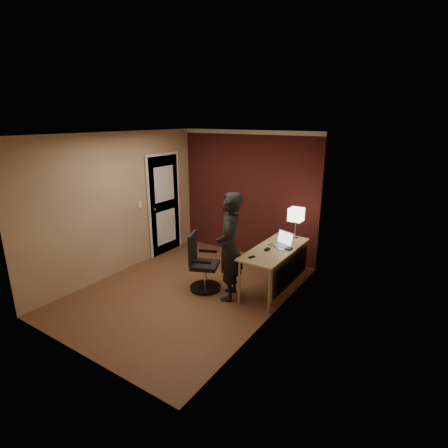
{
  "coord_description": "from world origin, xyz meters",
  "views": [
    {
      "loc": [
        3.35,
        -4.03,
        2.72
      ],
      "look_at": [
        0.35,
        0.55,
        1.05
      ],
      "focal_mm": 28.0,
      "sensor_mm": 36.0,
      "label": 1
    }
  ],
  "objects_px": {
    "mouse": "(267,249)",
    "office_chair": "(201,266)",
    "laptop": "(282,242)",
    "wallet": "(289,249)",
    "phone": "(252,257)",
    "person": "(229,247)",
    "desk_lamp": "(296,215)",
    "desk": "(279,257)"
  },
  "relations": [
    {
      "from": "mouse",
      "to": "phone",
      "type": "bearing_deg",
      "value": -96.98
    },
    {
      "from": "phone",
      "to": "office_chair",
      "type": "height_order",
      "value": "office_chair"
    },
    {
      "from": "wallet",
      "to": "laptop",
      "type": "bearing_deg",
      "value": 148.7
    },
    {
      "from": "laptop",
      "to": "mouse",
      "type": "bearing_deg",
      "value": -109.36
    },
    {
      "from": "desk",
      "to": "phone",
      "type": "xyz_separation_m",
      "value": [
        -0.2,
        -0.54,
        0.13
      ]
    },
    {
      "from": "desk_lamp",
      "to": "mouse",
      "type": "relative_size",
      "value": 5.35
    },
    {
      "from": "desk",
      "to": "laptop",
      "type": "height_order",
      "value": "laptop"
    },
    {
      "from": "phone",
      "to": "laptop",
      "type": "bearing_deg",
      "value": 89.55
    },
    {
      "from": "mouse",
      "to": "phone",
      "type": "height_order",
      "value": "mouse"
    },
    {
      "from": "desk",
      "to": "person",
      "type": "height_order",
      "value": "person"
    },
    {
      "from": "phone",
      "to": "office_chair",
      "type": "distance_m",
      "value": 0.94
    },
    {
      "from": "person",
      "to": "office_chair",
      "type": "bearing_deg",
      "value": -110.32
    },
    {
      "from": "mouse",
      "to": "person",
      "type": "bearing_deg",
      "value": -130.67
    },
    {
      "from": "phone",
      "to": "person",
      "type": "xyz_separation_m",
      "value": [
        -0.35,
        -0.06,
        0.11
      ]
    },
    {
      "from": "phone",
      "to": "person",
      "type": "relative_size",
      "value": 0.07
    },
    {
      "from": "mouse",
      "to": "person",
      "type": "relative_size",
      "value": 0.06
    },
    {
      "from": "mouse",
      "to": "office_chair",
      "type": "relative_size",
      "value": 0.11
    },
    {
      "from": "desk",
      "to": "phone",
      "type": "relative_size",
      "value": 13.04
    },
    {
      "from": "laptop",
      "to": "wallet",
      "type": "xyz_separation_m",
      "value": [
        0.16,
        -0.09,
        -0.05
      ]
    },
    {
      "from": "wallet",
      "to": "person",
      "type": "distance_m",
      "value": 0.96
    },
    {
      "from": "wallet",
      "to": "phone",
      "type": "bearing_deg",
      "value": -118.66
    },
    {
      "from": "desk_lamp",
      "to": "phone",
      "type": "height_order",
      "value": "desk_lamp"
    },
    {
      "from": "wallet",
      "to": "office_chair",
      "type": "xyz_separation_m",
      "value": [
        -1.21,
        -0.69,
        -0.33
      ]
    },
    {
      "from": "person",
      "to": "desk_lamp",
      "type": "bearing_deg",
      "value": 132.71
    },
    {
      "from": "desk",
      "to": "desk_lamp",
      "type": "height_order",
      "value": "desk_lamp"
    },
    {
      "from": "phone",
      "to": "person",
      "type": "height_order",
      "value": "person"
    },
    {
      "from": "wallet",
      "to": "office_chair",
      "type": "bearing_deg",
      "value": -150.27
    },
    {
      "from": "laptop",
      "to": "office_chair",
      "type": "bearing_deg",
      "value": -143.34
    },
    {
      "from": "desk",
      "to": "mouse",
      "type": "bearing_deg",
      "value": -130.41
    },
    {
      "from": "mouse",
      "to": "office_chair",
      "type": "distance_m",
      "value": 1.11
    },
    {
      "from": "desk_lamp",
      "to": "wallet",
      "type": "height_order",
      "value": "desk_lamp"
    },
    {
      "from": "phone",
      "to": "office_chair",
      "type": "relative_size",
      "value": 0.12
    },
    {
      "from": "office_chair",
      "to": "desk_lamp",
      "type": "bearing_deg",
      "value": 49.09
    },
    {
      "from": "office_chair",
      "to": "laptop",
      "type": "bearing_deg",
      "value": 36.66
    },
    {
      "from": "desk_lamp",
      "to": "laptop",
      "type": "relative_size",
      "value": 1.33
    },
    {
      "from": "laptop",
      "to": "office_chair",
      "type": "relative_size",
      "value": 0.43
    },
    {
      "from": "phone",
      "to": "wallet",
      "type": "bearing_deg",
      "value": 75.02
    },
    {
      "from": "office_chair",
      "to": "mouse",
      "type": "bearing_deg",
      "value": 26.39
    },
    {
      "from": "desk_lamp",
      "to": "mouse",
      "type": "xyz_separation_m",
      "value": [
        -0.14,
        -0.78,
        -0.4
      ]
    },
    {
      "from": "phone",
      "to": "wallet",
      "type": "distance_m",
      "value": 0.69
    },
    {
      "from": "desk",
      "to": "wallet",
      "type": "height_order",
      "value": "wallet"
    },
    {
      "from": "phone",
      "to": "office_chair",
      "type": "bearing_deg",
      "value": -160.77
    }
  ]
}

